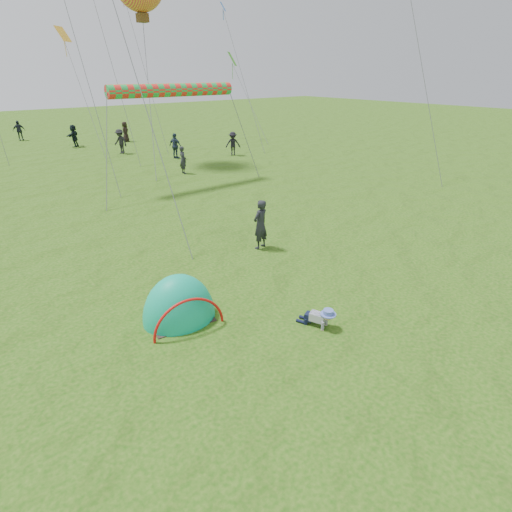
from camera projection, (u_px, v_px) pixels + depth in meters
ground at (311, 313)px, 10.36m from camera, size 140.00×140.00×0.00m
crawling_toddler at (320, 317)px, 9.74m from camera, size 0.72×0.83×0.54m
popup_tent at (180, 318)px, 10.17m from camera, size 2.05×1.77×2.40m
standing_adult at (260, 225)px, 13.83m from camera, size 0.72×0.56×1.76m
crowd_person_0 at (183, 160)px, 24.12m from camera, size 0.44×0.63×1.63m
crowd_person_2 at (19, 131)px, 35.71m from camera, size 1.02×0.45×1.71m
crowd_person_3 at (120, 141)px, 29.98m from camera, size 1.05×1.32×1.78m
crowd_person_4 at (125, 132)px, 35.09m from camera, size 0.65×0.90×1.69m
crowd_person_5 at (74, 136)px, 32.66m from camera, size 1.47×1.57×1.76m
crowd_person_8 at (175, 146)px, 28.29m from camera, size 0.78×1.11×1.75m
crowd_person_9 at (233, 144)px, 29.36m from camera, size 1.25×1.15×1.69m
rainbow_tube_kite at (173, 90)px, 20.07m from camera, size 6.77×0.64×0.64m
diamond_kite_2 at (63, 34)px, 27.61m from camera, size 1.20×1.20×0.98m
diamond_kite_3 at (232, 59)px, 34.54m from camera, size 1.35×1.35×1.10m
diamond_kite_4 at (223, 6)px, 29.58m from camera, size 0.75×0.75×0.61m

